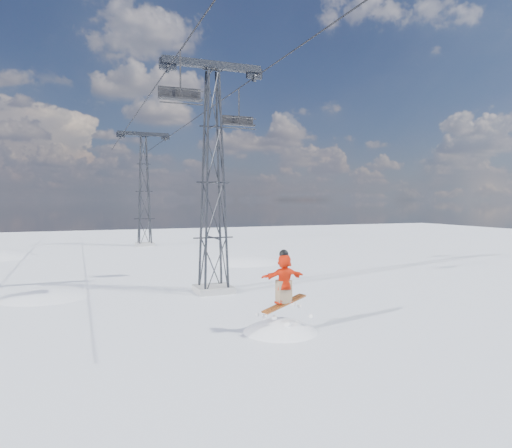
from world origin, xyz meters
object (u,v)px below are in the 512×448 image
Objects in this scene: lift_tower_far at (144,192)px; snowboarder_jump at (280,377)px; lift_tower_near at (213,183)px; lift_chair_near at (180,95)px.

lift_tower_far is 1.66× the size of snowboarder_jump.
lift_tower_near reaches higher than lift_chair_near.
snowboarder_jump is at bearing -87.99° from lift_tower_near.
lift_tower_far is at bearing 90.47° from snowboarder_jump.
lift_tower_far is at bearing 90.00° from lift_tower_near.
lift_chair_near is at bearing -128.74° from lift_tower_near.
lift_chair_near is (-2.20, -2.74, 3.58)m from lift_tower_near.
snowboarder_jump is (0.26, -32.53, -7.09)m from lift_tower_far.
lift_tower_near is at bearing 51.26° from lift_chair_near.
lift_tower_near and lift_tower_far have the same top height.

